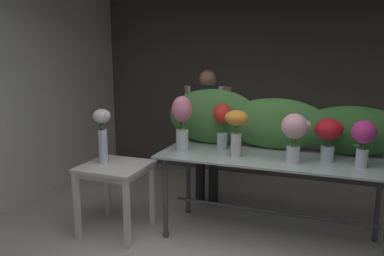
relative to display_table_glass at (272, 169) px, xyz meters
name	(u,v)px	position (x,y,z in m)	size (l,w,h in m)	color
ground_plane	(247,221)	(-0.29, 0.33, -0.73)	(7.72, 7.72, 0.00)	beige
wall_back	(274,87)	(-0.29, 2.09, 0.63)	(5.58, 0.12, 2.72)	#4C4742
wall_left	(38,91)	(-3.08, 0.33, 0.63)	(0.12, 3.63, 2.72)	silver
display_table_glass	(272,169)	(0.00, 0.00, 0.00)	(2.17, 0.84, 0.86)	silver
side_table_white	(115,174)	(-1.52, -0.38, -0.11)	(0.64, 0.62, 0.72)	white
florist	(207,122)	(-0.89, 0.72, 0.29)	(0.59, 0.24, 1.65)	#232328
foliage_backdrop	(277,123)	(-0.01, 0.30, 0.40)	(2.39, 0.31, 0.60)	#477F3D
vase_sunset_freesia	(236,126)	(-0.33, -0.13, 0.42)	(0.23, 0.23, 0.45)	silver
vase_blush_hydrangea	(295,132)	(0.21, -0.16, 0.41)	(0.25, 0.23, 0.45)	silver
vase_rosy_carnations	(182,119)	(-0.90, -0.09, 0.45)	(0.21, 0.21, 0.55)	silver
vase_scarlet_ranunculus	(222,122)	(-0.53, 0.10, 0.42)	(0.19, 0.19, 0.47)	silver
vase_crimson_roses	(329,134)	(0.49, -0.01, 0.38)	(0.25, 0.24, 0.39)	silver
vase_magenta_lilies	(363,138)	(0.77, -0.09, 0.39)	(0.20, 0.20, 0.41)	silver
vase_white_roses_tall	(103,131)	(-1.64, -0.38, 0.33)	(0.20, 0.18, 0.56)	silver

